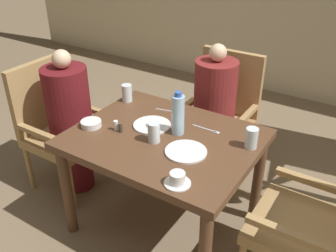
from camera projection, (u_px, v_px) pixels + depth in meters
name	position (u px, v px, depth m)	size (l,w,h in m)	color
ground_plane	(165.00, 223.00, 2.66)	(16.00, 16.00, 0.00)	#7A664C
dining_table	(164.00, 150.00, 2.35)	(1.13, 0.90, 0.72)	brown
chair_left_side	(57.00, 123.00, 2.85)	(0.52, 0.52, 0.99)	#A88451
diner_in_left_chair	(71.00, 122.00, 2.75)	(0.32, 0.32, 1.13)	#5B1419
chair_far_side	(222.00, 111.00, 3.03)	(0.52, 0.52, 0.99)	#A88451
diner_in_far_chair	(214.00, 112.00, 2.89)	(0.32, 0.32, 1.12)	maroon
chair_right_side	(321.00, 221.00, 1.95)	(0.52, 0.52, 0.99)	#A88451
plate_main_left	(186.00, 152.00, 2.14)	(0.24, 0.24, 0.01)	white
plate_main_right	(152.00, 125.00, 2.41)	(0.24, 0.24, 0.01)	white
teacup_with_saucer	(177.00, 179.00, 1.88)	(0.14, 0.14, 0.07)	white
bowl_small	(91.00, 124.00, 2.40)	(0.13, 0.13, 0.04)	white
water_bottle	(178.00, 114.00, 2.27)	(0.08, 0.08, 0.28)	#A3C6DB
glass_tall_near	(251.00, 138.00, 2.16)	(0.07, 0.07, 0.13)	silver
glass_tall_mid	(154.00, 132.00, 2.22)	(0.07, 0.07, 0.13)	silver
glass_tall_far	(127.00, 93.00, 2.70)	(0.07, 0.07, 0.13)	silver
salt_shaker	(116.00, 126.00, 2.35)	(0.03, 0.03, 0.07)	white
pepper_shaker	(121.00, 127.00, 2.33)	(0.03, 0.03, 0.06)	#4C3D2D
fork_beside_plate	(209.00, 130.00, 2.36)	(0.19, 0.02, 0.00)	silver
knife_beside_plate	(171.00, 111.00, 2.58)	(0.20, 0.05, 0.00)	silver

